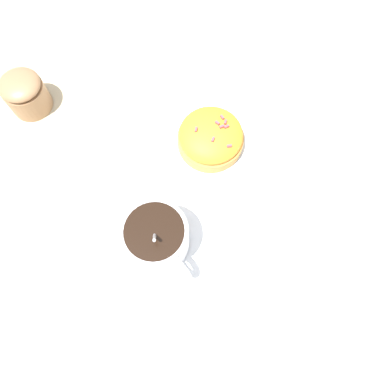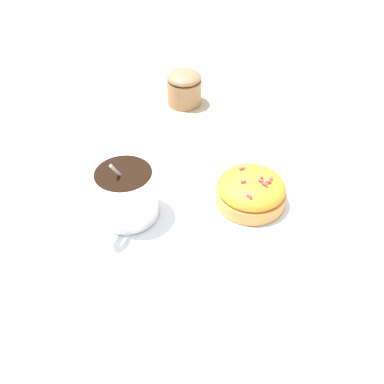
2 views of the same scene
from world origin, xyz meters
TOP-DOWN VIEW (x-y plane):
  - ground_plane at (0.00, 0.00)m, footprint 3.00×3.00m
  - paper_napkin at (0.00, 0.00)m, footprint 0.34×0.31m
  - coffee_cup at (-0.09, -0.01)m, footprint 0.09×0.11m
  - frosted_pastry at (0.09, 0.01)m, footprint 0.10×0.10m
  - sugar_bowl at (-0.01, 0.29)m, footprint 0.07×0.07m

SIDE VIEW (x-z plane):
  - ground_plane at x=0.00m, z-range 0.00..0.00m
  - paper_napkin at x=0.00m, z-range 0.00..0.00m
  - frosted_pastry at x=0.09m, z-range 0.00..0.05m
  - sugar_bowl at x=-0.01m, z-range 0.00..0.07m
  - coffee_cup at x=-0.09m, z-range -0.01..0.09m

